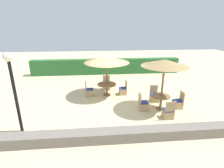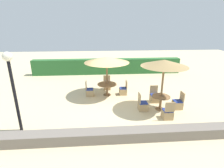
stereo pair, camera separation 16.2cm
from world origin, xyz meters
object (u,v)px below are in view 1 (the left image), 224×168
Objects in this scene: patio_chair_front_right_east at (178,103)px; patio_chair_front_right_north at (154,97)px; patio_chair_front_right_west at (143,105)px; parasol_center at (107,60)px; parasol_front_right at (165,63)px; patio_chair_center_east at (123,90)px; lamp_post at (12,78)px; patio_chair_center_north at (107,86)px; round_table_center at (107,86)px; patio_chair_center_west at (89,92)px; round_table_front_right at (161,99)px; patio_chair_front_right_south at (168,113)px.

patio_chair_front_right_north is (-0.98, 0.93, 0.00)m from patio_chair_front_right_east.
parasol_center is (-1.74, 2.17, 1.99)m from patio_chair_front_right_west.
parasol_front_right is 2.84× the size of patio_chair_center_east.
lamp_post is 6.39m from patio_chair_center_north.
patio_chair_center_west is (-1.11, -0.00, -0.34)m from round_table_center.
parasol_center is at bearing -141.33° from patio_chair_front_right_west.
patio_chair_center_west is (-3.76, 1.21, 0.00)m from patio_chair_front_right_north.
patio_chair_center_east is at bearing 127.41° from round_table_front_right.
round_table_front_right is (6.49, 1.45, -1.80)m from lamp_post.
round_table_center is (-2.69, 2.15, -1.86)m from parasol_front_right.
patio_chair_front_right_north is at bearing 72.21° from patio_chair_center_west.
round_table_center is at bearing 91.09° from patio_chair_center_east.
lamp_post reaches higher than patio_chair_center_west.
round_table_center is (-1.74, 2.17, 0.34)m from patio_chair_front_right_west.
parasol_front_right is 2.84× the size of patio_chair_front_right_south.
parasol_center is 2.89× the size of patio_chair_center_east.
patio_chair_front_right_north is at bearing 136.42° from patio_chair_front_right_west.
patio_chair_front_right_south is (0.05, -1.90, 0.00)m from patio_chair_front_right_north.
parasol_center is 1.65m from round_table_center.
parasol_center is (3.81, 3.60, -0.10)m from lamp_post.
patio_chair_front_right_north is 0.35× the size of parasol_center.
lamp_post is at bearing -167.43° from round_table_front_right.
lamp_post is at bearing -167.43° from parasol_front_right.
parasol_center is 2.89× the size of patio_chair_center_north.
parasol_front_right is 2.84× the size of patio_chair_front_right_east.
parasol_center is (-2.69, 2.15, -0.21)m from parasol_front_right.
lamp_post is 7.20m from patio_chair_front_right_north.
parasol_front_right reaches higher than round_table_front_right.
patio_chair_center_north is at bearing 43.68° from patio_chair_center_east.
patio_chair_front_right_east is at bearing -30.50° from round_table_center.
patio_chair_front_right_east reaches higher than round_table_front_right.
patio_chair_front_right_east reaches higher than round_table_center.
lamp_post is at bearing -75.57° from patio_chair_front_right_west.
round_table_center is at bearing 59.50° from patio_chair_front_right_east.
patio_chair_front_right_west is 1.00× the size of patio_chair_center_west.
parasol_front_right is at bearing 91.09° from patio_chair_front_right_south.
parasol_center is at bearing -24.47° from patio_chair_front_right_north.
parasol_center is 2.27× the size of round_table_center.
patio_chair_front_right_south and patio_chair_front_right_west have the same top height.
parasol_front_right is 1.91m from round_table_front_right.
round_table_center is at bearing 87.58° from patio_chair_center_north.
patio_chair_center_west is at bearing -179.92° from parasol_center.
patio_chair_front_right_east is 1.35m from patio_chair_front_right_north.
patio_chair_front_right_west and patio_chair_center_east have the same top height.
parasol_front_right reaches higher than parasol_center.
parasol_front_right is 3.91m from round_table_center.
patio_chair_front_right_west is at bearing -162.01° from patio_chair_center_east.
patio_chair_center_north is at bearing -40.83° from patio_chair_front_right_north.
patio_chair_front_right_west is 2.80m from round_table_center.
patio_chair_front_right_south and patio_chair_center_west have the same top height.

